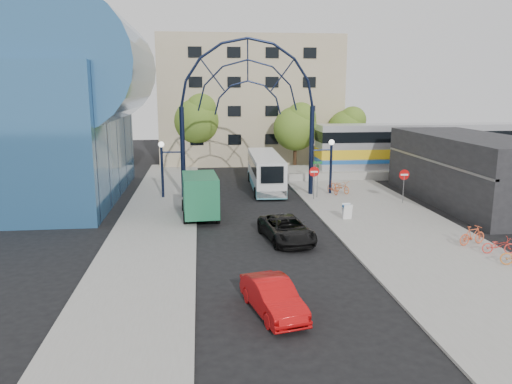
{
  "coord_description": "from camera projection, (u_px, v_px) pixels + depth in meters",
  "views": [
    {
      "loc": [
        -3.66,
        -24.2,
        8.35
      ],
      "look_at": [
        -0.28,
        6.0,
        2.03
      ],
      "focal_mm": 35.0,
      "sensor_mm": 36.0,
      "label": 1
    }
  ],
  "objects": [
    {
      "name": "plaza_west",
      "position": [
        156.0,
        225.0,
        30.76
      ],
      "size": [
        5.0,
        50.0,
        0.12
      ],
      "primitive_type": "cube",
      "color": "gray",
      "rests_on": "ground"
    },
    {
      "name": "bike_far_b",
      "position": [
        472.0,
        235.0,
        26.68
      ],
      "size": [
        1.8,
        0.96,
        1.04
      ],
      "primitive_type": "imported",
      "rotation": [
        0.0,
        0.0,
        1.86
      ],
      "color": "#D14F29",
      "rests_on": "sidewalk_east"
    },
    {
      "name": "tree_north_a",
      "position": [
        297.0,
        126.0,
        50.6
      ],
      "size": [
        4.48,
        4.48,
        7.0
      ],
      "color": "#382314",
      "rests_on": "ground"
    },
    {
      "name": "street_name_sign",
      "position": [
        318.0,
        172.0,
        38.04
      ],
      "size": [
        0.7,
        0.7,
        2.8
      ],
      "color": "slate",
      "rests_on": "sidewalk_east"
    },
    {
      "name": "black_suv",
      "position": [
        286.0,
        229.0,
        27.73
      ],
      "size": [
        2.97,
        5.19,
        1.36
      ],
      "primitive_type": "imported",
      "rotation": [
        0.0,
        0.0,
        0.15
      ],
      "color": "black",
      "rests_on": "ground"
    },
    {
      "name": "transit_hall",
      "position": [
        43.0,
        111.0,
        37.2
      ],
      "size": [
        16.5,
        18.0,
        14.5
      ],
      "color": "#2E5D8C",
      "rests_on": "ground"
    },
    {
      "name": "red_sedan",
      "position": [
        273.0,
        297.0,
        18.76
      ],
      "size": [
        2.28,
        4.22,
        1.32
      ],
      "primitive_type": "imported",
      "rotation": [
        0.0,
        0.0,
        0.23
      ],
      "color": "#B90B0C",
      "rests_on": "ground"
    },
    {
      "name": "bike_far_a",
      "position": [
        499.0,
        245.0,
        25.25
      ],
      "size": [
        1.73,
        0.84,
        0.87
      ],
      "primitive_type": "imported",
      "rotation": [
        0.0,
        0.0,
        1.41
      ],
      "color": "red",
      "rests_on": "sidewalk_east"
    },
    {
      "name": "do_not_enter_sign",
      "position": [
        404.0,
        178.0,
        36.17
      ],
      "size": [
        0.76,
        0.07,
        2.48
      ],
      "color": "slate",
      "rests_on": "sidewalk_east"
    },
    {
      "name": "tree_north_b",
      "position": [
        198.0,
        118.0,
        53.27
      ],
      "size": [
        5.12,
        5.12,
        8.0
      ],
      "color": "#382314",
      "rests_on": "ground"
    },
    {
      "name": "commercial_block_east",
      "position": [
        470.0,
        170.0,
        36.61
      ],
      "size": [
        6.0,
        16.0,
        5.0
      ],
      "primitive_type": "cube",
      "color": "black",
      "rests_on": "ground"
    },
    {
      "name": "stop_sign",
      "position": [
        314.0,
        175.0,
        37.44
      ],
      "size": [
        0.8,
        0.07,
        2.5
      ],
      "color": "slate",
      "rests_on": "sidewalk_east"
    },
    {
      "name": "gateway_arch",
      "position": [
        248.0,
        86.0,
        37.52
      ],
      "size": [
        13.64,
        0.44,
        12.1
      ],
      "color": "black",
      "rests_on": "ground"
    },
    {
      "name": "tree_north_c",
      "position": [
        348.0,
        127.0,
        53.27
      ],
      "size": [
        4.16,
        4.16,
        6.5
      ],
      "color": "#382314",
      "rests_on": "ground"
    },
    {
      "name": "ground",
      "position": [
        274.0,
        254.0,
        25.65
      ],
      "size": [
        120.0,
        120.0,
        0.0
      ],
      "primitive_type": "plane",
      "color": "black",
      "rests_on": "ground"
    },
    {
      "name": "apartment_block",
      "position": [
        248.0,
        100.0,
        58.46
      ],
      "size": [
        20.0,
        12.1,
        14.0
      ],
      "color": "tan",
      "rests_on": "ground"
    },
    {
      "name": "train_car",
      "position": [
        444.0,
        145.0,
        48.64
      ],
      "size": [
        25.1,
        3.05,
        4.2
      ],
      "color": "#B7B7BC",
      "rests_on": "train_platform"
    },
    {
      "name": "sandwich_board",
      "position": [
        347.0,
        210.0,
        31.92
      ],
      "size": [
        0.55,
        0.61,
        0.99
      ],
      "color": "white",
      "rests_on": "sidewalk_east"
    },
    {
      "name": "green_truck",
      "position": [
        200.0,
        195.0,
        32.75
      ],
      "size": [
        2.53,
        5.94,
        2.94
      ],
      "rotation": [
        0.0,
        0.0,
        0.06
      ],
      "color": "black",
      "rests_on": "ground"
    },
    {
      "name": "city_bus",
      "position": [
        265.0,
        171.0,
        42.22
      ],
      "size": [
        2.76,
        10.6,
        2.89
      ],
      "rotation": [
        0.0,
        0.0,
        -0.03
      ],
      "color": "silver",
      "rests_on": "ground"
    },
    {
      "name": "sidewalk_east",
      "position": [
        394.0,
        227.0,
        30.4
      ],
      "size": [
        8.0,
        56.0,
        0.12
      ],
      "primitive_type": "cube",
      "color": "gray",
      "rests_on": "ground"
    },
    {
      "name": "bike_near_a",
      "position": [
        342.0,
        187.0,
        39.97
      ],
      "size": [
        1.28,
        2.02,
        1.0
      ],
      "primitive_type": "imported",
      "rotation": [
        0.0,
        0.0,
        0.35
      ],
      "color": "orange",
      "rests_on": "sidewalk_east"
    },
    {
      "name": "train_platform",
      "position": [
        442.0,
        171.0,
        49.15
      ],
      "size": [
        32.0,
        5.0,
        0.8
      ],
      "primitive_type": "cube",
      "color": "gray",
      "rests_on": "ground"
    },
    {
      "name": "bike_near_b",
      "position": [
        333.0,
        188.0,
        39.56
      ],
      "size": [
        0.87,
        1.77,
        1.02
      ],
      "primitive_type": "imported",
      "rotation": [
        0.0,
        0.0,
        0.24
      ],
      "color": "#D9592B",
      "rests_on": "sidewalk_east"
    }
  ]
}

